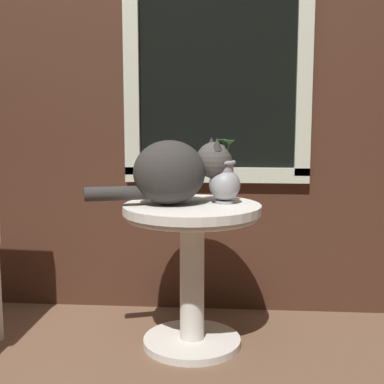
{
  "coord_description": "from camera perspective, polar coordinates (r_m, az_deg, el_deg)",
  "views": [
    {
      "loc": [
        0.45,
        -1.75,
        0.93
      ],
      "look_at": [
        0.3,
        0.29,
        0.64
      ],
      "focal_mm": 49.01,
      "sensor_mm": 36.0,
      "label": 1
    }
  ],
  "objects": [
    {
      "name": "back_wall",
      "position": [
        2.55,
        -5.89,
        16.38
      ],
      "size": [
        4.0,
        0.07,
        2.6
      ],
      "color": "#47281C",
      "rests_on": "ground_plane"
    },
    {
      "name": "wicker_side_table",
      "position": [
        2.11,
        0.0,
        -6.04
      ],
      "size": [
        0.55,
        0.55,
        0.59
      ],
      "color": "silver",
      "rests_on": "ground_plane"
    },
    {
      "name": "ground_plane",
      "position": [
        2.04,
        -9.58,
        -19.16
      ],
      "size": [
        6.0,
        6.0,
        0.0
      ],
      "primitive_type": "plane",
      "color": "brown"
    },
    {
      "name": "pewter_vase_with_ivy",
      "position": [
        2.1,
        3.58,
        1.15
      ],
      "size": [
        0.13,
        0.13,
        0.26
      ],
      "color": "#99999E",
      "rests_on": "wicker_side_table"
    },
    {
      "name": "cat",
      "position": [
        2.07,
        -1.94,
        2.28
      ],
      "size": [
        0.57,
        0.33,
        0.26
      ],
      "color": "#33302D",
      "rests_on": "wicker_side_table"
    }
  ]
}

